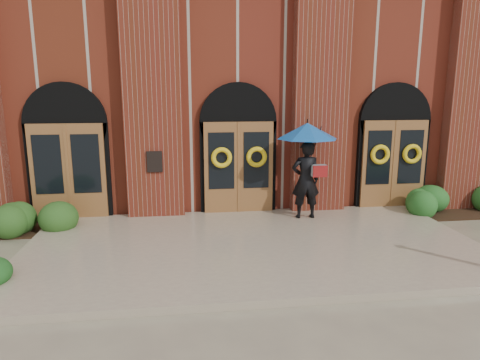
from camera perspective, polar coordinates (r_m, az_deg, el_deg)
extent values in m
plane|color=gray|center=(9.55, 1.90, -9.53)|extent=(90.00, 90.00, 0.00)
cube|color=tan|center=(9.66, 1.76, -8.80)|extent=(10.00, 5.30, 0.15)
cube|color=#5E1E14|center=(17.72, -2.76, 11.96)|extent=(16.00, 12.00, 7.00)
cube|color=black|center=(11.41, -11.32, 2.41)|extent=(0.40, 0.05, 0.55)
cube|color=#5E1E14|center=(11.52, -11.62, 11.74)|extent=(1.50, 0.45, 7.00)
cube|color=#5E1E14|center=(12.07, 10.69, 11.78)|extent=(1.50, 0.45, 7.00)
cube|color=#5E1E14|center=(14.12, 28.66, 10.54)|extent=(1.50, 0.45, 7.00)
cube|color=brown|center=(12.05, -21.92, 1.07)|extent=(1.90, 0.10, 2.50)
cylinder|color=black|center=(12.04, -22.22, 7.05)|extent=(2.10, 0.22, 2.10)
cube|color=brown|center=(11.75, -0.18, 1.68)|extent=(1.90, 0.10, 2.50)
cylinder|color=black|center=(11.73, -0.27, 7.82)|extent=(2.10, 0.22, 2.10)
cube|color=brown|center=(13.09, 19.77, 2.04)|extent=(1.90, 0.10, 2.50)
cylinder|color=black|center=(13.08, 19.88, 7.55)|extent=(2.10, 0.22, 2.10)
torus|color=yellow|center=(11.53, -2.47, 2.99)|extent=(0.57, 0.13, 0.57)
torus|color=yellow|center=(11.66, 2.24, 3.08)|extent=(0.57, 0.13, 0.57)
torus|color=yellow|center=(12.73, 18.18, 3.25)|extent=(0.57, 0.13, 0.57)
torus|color=yellow|center=(13.17, 21.96, 3.25)|extent=(0.57, 0.13, 0.57)
imported|color=black|center=(11.35, 8.74, 0.01)|extent=(0.75, 0.50, 2.05)
cone|color=#1558A8|center=(11.16, 8.95, 6.49)|extent=(1.60, 1.60, 0.41)
cylinder|color=black|center=(11.19, 9.17, 3.70)|extent=(0.02, 0.02, 0.67)
cube|color=#9EA2A3|center=(11.23, 10.48, 1.24)|extent=(0.38, 0.19, 0.30)
cube|color=maroon|center=(11.13, 10.65, 1.13)|extent=(0.38, 0.03, 0.30)
ellipsoid|color=#254A18|center=(12.00, -25.38, -4.28)|extent=(2.97, 1.19, 0.76)
ellipsoid|color=#21531D|center=(13.86, 27.56, -2.45)|extent=(2.90, 1.16, 0.74)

